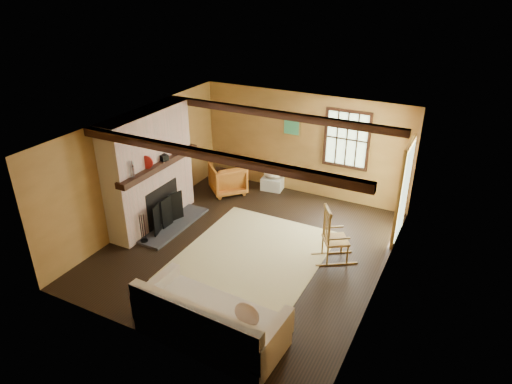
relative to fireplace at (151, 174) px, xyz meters
The scene contains 10 objects.
ground 2.49m from the fireplace, ahead, with size 5.50×5.50×0.00m, color black.
room_envelope 2.52m from the fireplace, ahead, with size 5.02×5.52×2.44m.
fireplace is the anchor object (origin of this frame).
rug 2.67m from the fireplace, ahead, with size 2.50×3.00×0.01m, color #CDBC89.
rocking_chair 3.87m from the fireplace, ahead, with size 0.88×0.77×1.08m.
sofa 3.84m from the fireplace, 39.84° to the right, with size 2.21×1.07×0.87m.
firewood_pile 2.79m from the fireplace, 83.94° to the left, with size 0.73×0.13×0.27m.
laundry_basket 3.13m from the fireplace, 58.86° to the left, with size 0.50×0.38×0.30m, color silver.
basket_pillow 3.06m from the fireplace, 58.86° to the left, with size 0.43×0.34×0.22m, color silver.
armchair 2.16m from the fireplace, 70.96° to the left, with size 0.77×0.79×0.72m, color #BF6026.
Camera 1 is at (3.52, -6.55, 4.86)m, focal length 32.00 mm.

